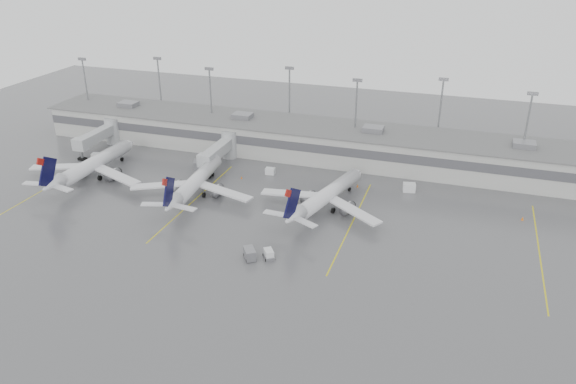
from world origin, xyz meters
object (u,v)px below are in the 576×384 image
(jet_mid_left, at_px, (195,182))
(jet_mid_right, at_px, (326,196))
(jet_far_left, at_px, (91,165))
(baggage_tug, at_px, (269,255))

(jet_mid_left, distance_m, jet_mid_right, 29.25)
(jet_mid_left, bearing_deg, jet_far_left, 173.20)
(jet_mid_right, bearing_deg, jet_far_left, -163.55)
(jet_mid_left, bearing_deg, baggage_tug, -43.72)
(jet_far_left, height_order, baggage_tug, jet_far_left)
(jet_far_left, relative_size, baggage_tug, 10.84)
(jet_mid_left, xyz_separation_m, baggage_tug, (24.57, -19.82, -2.52))
(jet_mid_right, height_order, baggage_tug, jet_mid_right)
(jet_far_left, relative_size, jet_mid_right, 1.09)
(jet_far_left, relative_size, jet_mid_left, 1.06)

